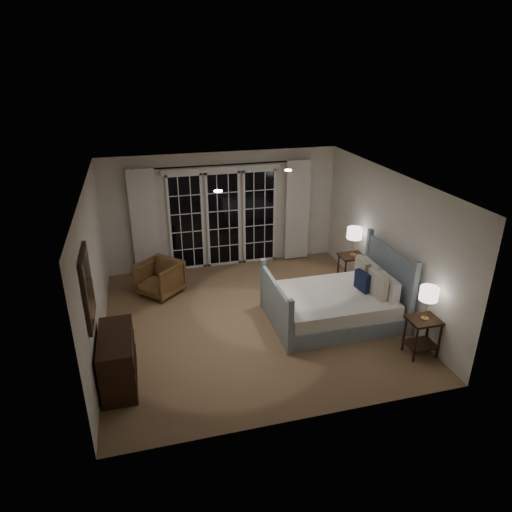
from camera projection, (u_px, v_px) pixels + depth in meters
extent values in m
plane|color=olive|center=(252.00, 320.00, 8.05)|extent=(5.00, 5.00, 0.00)
plane|color=white|center=(252.00, 181.00, 7.06)|extent=(5.00, 5.00, 0.00)
cube|color=beige|center=(94.00, 272.00, 6.97)|extent=(0.02, 5.00, 2.50)
cube|color=beige|center=(387.00, 241.00, 8.15)|extent=(0.02, 5.00, 2.50)
cube|color=beige|center=(223.00, 210.00, 9.77)|extent=(5.00, 0.02, 2.50)
cube|color=beige|center=(305.00, 337.00, 5.34)|extent=(5.00, 0.02, 2.50)
cube|color=black|center=(186.00, 223.00, 9.64)|extent=(0.66, 0.02, 2.02)
cube|color=black|center=(223.00, 220.00, 9.82)|extent=(0.66, 0.02, 2.02)
cube|color=black|center=(259.00, 217.00, 10.01)|extent=(0.66, 0.02, 2.02)
cube|color=white|center=(222.00, 169.00, 9.37)|extent=(2.50, 0.04, 0.10)
cylinder|color=black|center=(222.00, 165.00, 9.28)|extent=(3.50, 0.03, 0.03)
cube|color=silver|center=(145.00, 223.00, 9.32)|extent=(0.55, 0.10, 2.25)
cube|color=silver|center=(297.00, 210.00, 10.09)|extent=(0.55, 0.10, 2.25)
cylinder|color=white|center=(288.00, 170.00, 7.78)|extent=(0.12, 0.12, 0.01)
cylinder|color=white|center=(218.00, 191.00, 6.57)|extent=(0.12, 0.12, 0.01)
cube|color=#8695A2|center=(331.00, 313.00, 8.00)|extent=(1.96, 1.53, 0.29)
cube|color=white|center=(332.00, 300.00, 7.90)|extent=(1.90, 1.47, 0.24)
cube|color=#8695A2|center=(388.00, 282.00, 8.06)|extent=(0.06, 1.53, 1.24)
cube|color=#8695A2|center=(275.00, 306.00, 7.64)|extent=(0.06, 1.53, 0.86)
cube|color=white|center=(387.00, 287.00, 7.69)|extent=(0.14, 0.60, 0.36)
cube|color=white|center=(369.00, 271.00, 8.26)|extent=(0.14, 0.60, 0.36)
cube|color=beige|center=(378.00, 284.00, 7.67)|extent=(0.16, 0.46, 0.45)
cube|color=beige|center=(362.00, 271.00, 8.17)|extent=(0.16, 0.46, 0.45)
cube|color=#161E3D|center=(362.00, 281.00, 7.91)|extent=(0.15, 0.35, 0.34)
cube|color=black|center=(425.00, 320.00, 6.89)|extent=(0.48, 0.39, 0.04)
cube|color=black|center=(420.00, 344.00, 7.07)|extent=(0.45, 0.35, 0.03)
cylinder|color=black|center=(416.00, 345.00, 6.83)|extent=(0.04, 0.04, 0.60)
cylinder|color=black|center=(439.00, 341.00, 6.93)|extent=(0.04, 0.04, 0.60)
cylinder|color=black|center=(404.00, 334.00, 7.11)|extent=(0.04, 0.04, 0.60)
cylinder|color=black|center=(427.00, 330.00, 7.20)|extent=(0.04, 0.04, 0.60)
cube|color=black|center=(352.00, 256.00, 9.06)|extent=(0.50, 0.40, 0.04)
cube|color=black|center=(351.00, 276.00, 9.24)|extent=(0.46, 0.36, 0.03)
cylinder|color=black|center=(345.00, 275.00, 9.00)|extent=(0.04, 0.04, 0.63)
cylinder|color=black|center=(364.00, 273.00, 9.10)|extent=(0.04, 0.04, 0.63)
cylinder|color=black|center=(338.00, 268.00, 9.28)|extent=(0.04, 0.04, 0.63)
cylinder|color=black|center=(357.00, 266.00, 9.38)|extent=(0.04, 0.04, 0.63)
cylinder|color=tan|center=(425.00, 318.00, 6.88)|extent=(0.12, 0.12, 0.02)
cylinder|color=tan|center=(426.00, 309.00, 6.82)|extent=(0.02, 0.02, 0.31)
cylinder|color=white|center=(429.00, 294.00, 6.71)|extent=(0.28, 0.28, 0.20)
cylinder|color=tan|center=(353.00, 255.00, 9.05)|extent=(0.12, 0.12, 0.02)
cylinder|color=tan|center=(353.00, 246.00, 8.98)|extent=(0.02, 0.02, 0.34)
cylinder|color=white|center=(355.00, 233.00, 8.87)|extent=(0.30, 0.30, 0.22)
imported|color=brown|center=(160.00, 278.00, 8.82)|extent=(1.04, 1.04, 0.68)
cube|color=black|center=(118.00, 360.00, 6.35)|extent=(0.46, 1.10, 0.78)
cube|color=black|center=(136.00, 365.00, 6.46)|extent=(0.01, 1.08, 0.01)
cube|color=black|center=(134.00, 350.00, 6.36)|extent=(0.01, 1.08, 0.01)
cube|color=black|center=(87.00, 288.00, 5.83)|extent=(0.04, 0.85, 1.00)
cube|color=white|center=(90.00, 288.00, 5.84)|extent=(0.01, 0.73, 0.88)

